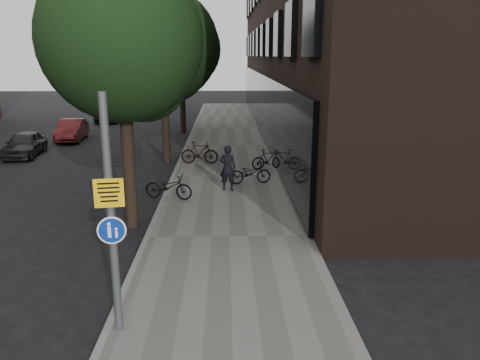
{
  "coord_description": "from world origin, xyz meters",
  "views": [
    {
      "loc": [
        0.16,
        -8.57,
        4.88
      ],
      "look_at": [
        0.5,
        2.22,
        2.0
      ],
      "focal_mm": 35.0,
      "sensor_mm": 36.0,
      "label": 1
    }
  ],
  "objects_px": {
    "pedestrian": "(228,168)",
    "parked_car_near": "(25,144)",
    "signpost": "(111,217)",
    "parked_bike_facade_near": "(250,173)"
  },
  "relations": [
    {
      "from": "pedestrian",
      "to": "parked_car_near",
      "type": "distance_m",
      "value": 12.2
    },
    {
      "from": "signpost",
      "to": "pedestrian",
      "type": "xyz_separation_m",
      "value": [
        2.0,
        8.94,
        -1.29
      ]
    },
    {
      "from": "signpost",
      "to": "parked_bike_facade_near",
      "type": "relative_size",
      "value": 2.63
    },
    {
      "from": "signpost",
      "to": "pedestrian",
      "type": "height_order",
      "value": "signpost"
    },
    {
      "from": "signpost",
      "to": "pedestrian",
      "type": "relative_size",
      "value": 2.53
    },
    {
      "from": "pedestrian",
      "to": "parked_car_near",
      "type": "relative_size",
      "value": 0.46
    },
    {
      "from": "signpost",
      "to": "parked_car_near",
      "type": "relative_size",
      "value": 1.17
    },
    {
      "from": "pedestrian",
      "to": "parked_car_near",
      "type": "height_order",
      "value": "pedestrian"
    },
    {
      "from": "parked_bike_facade_near",
      "to": "signpost",
      "type": "bearing_deg",
      "value": 155.43
    },
    {
      "from": "signpost",
      "to": "parked_car_near",
      "type": "height_order",
      "value": "signpost"
    }
  ]
}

